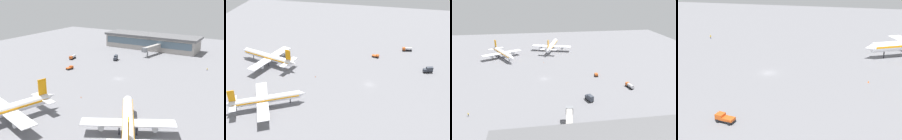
# 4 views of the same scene
# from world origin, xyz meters

# --- Properties ---
(ground) EXTENTS (288.00, 288.00, 0.00)m
(ground) POSITION_xyz_m (0.00, 0.00, 0.00)
(ground) COLOR slate
(terminal_building) EXTENTS (73.53, 21.04, 11.10)m
(terminal_building) POSITION_xyz_m (13.98, -77.94, 5.66)
(terminal_building) COLOR #9E9993
(terminal_building) RESTS_ON ground
(airplane_at_gate) EXTENTS (30.22, 36.26, 11.97)m
(airplane_at_gate) POSITION_xyz_m (-29.86, 47.37, 4.35)
(airplane_at_gate) COLOR white
(airplane_at_gate) RESTS_ON ground
(airplane_taxiing) EXTENTS (34.01, 41.53, 12.92)m
(airplane_taxiing) POSITION_xyz_m (11.04, 63.88, 4.70)
(airplane_taxiing) COLOR white
(airplane_taxiing) RESTS_ON ground
(fuel_truck) EXTENTS (2.99, 6.52, 2.50)m
(fuel_truck) POSITION_xyz_m (47.00, -20.65, 1.39)
(fuel_truck) COLOR black
(fuel_truck) RESTS_ON ground
(pushback_tractor) EXTENTS (2.89, 4.68, 1.90)m
(pushback_tractor) POSITION_xyz_m (33.19, -0.61, 0.97)
(pushback_tractor) COLOR black
(pushback_tractor) RESTS_ON ground
(catering_truck) EXTENTS (3.51, 5.91, 3.30)m
(catering_truck) POSITION_xyz_m (20.42, -32.48, 1.70)
(catering_truck) COLOR black
(catering_truck) RESTS_ON ground
(ground_crew_worker) EXTENTS (0.53, 0.53, 1.67)m
(ground_crew_worker) POSITION_xyz_m (-37.05, -38.50, 0.85)
(ground_crew_worker) COLOR #1E2338
(ground_crew_worker) RESTS_ON ground
(jet_bridge) EXTENTS (6.44, 20.73, 6.74)m
(jet_bridge) POSITION_xyz_m (5.71, -57.31, 5.14)
(jet_bridge) COLOR #9E9993
(jet_bridge) RESTS_ON ground
(safety_cone_near_gate) EXTENTS (0.44, 0.44, 0.60)m
(safety_cone_near_gate) POSITION_xyz_m (1.57, 31.27, 0.30)
(safety_cone_near_gate) COLOR #EA590C
(safety_cone_near_gate) RESTS_ON ground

